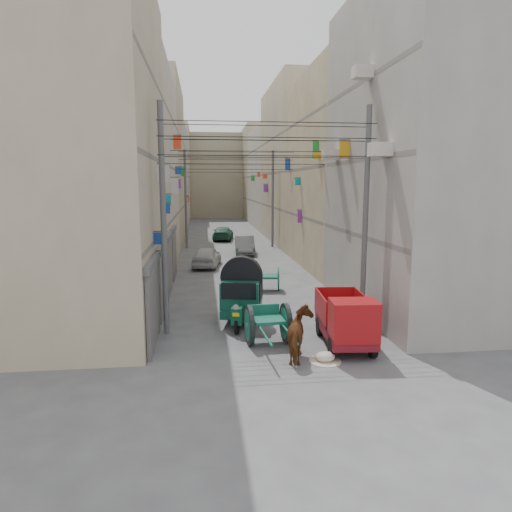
{
  "coord_description": "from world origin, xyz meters",
  "views": [
    {
      "loc": [
        -2.26,
        -9.93,
        5.26
      ],
      "look_at": [
        -0.33,
        6.5,
        2.64
      ],
      "focal_mm": 32.0,
      "sensor_mm": 36.0,
      "label": 1
    }
  ],
  "objects": [
    {
      "name": "tonga_cart",
      "position": [
        -0.17,
        4.49,
        0.7
      ],
      "size": [
        1.48,
        3.03,
        1.34
      ],
      "rotation": [
        0.0,
        0.0,
        0.07
      ],
      "color": "black",
      "rests_on": "ground"
    },
    {
      "name": "mini_truck",
      "position": [
        2.27,
        3.63,
        0.87
      ],
      "size": [
        1.67,
        3.31,
        1.81
      ],
      "rotation": [
        0.0,
        0.0,
        -0.08
      ],
      "color": "black",
      "rests_on": "ground"
    },
    {
      "name": "second_cart",
      "position": [
        0.78,
        12.1,
        0.65
      ],
      "size": [
        1.55,
        1.41,
        1.22
      ],
      "rotation": [
        0.0,
        0.0,
        -0.14
      ],
      "color": "#135441",
      "rests_on": "ground"
    },
    {
      "name": "feed_sack",
      "position": [
        1.32,
        2.75,
        0.15
      ],
      "size": [
        0.6,
        0.48,
        0.3
      ],
      "primitive_type": "ellipsoid",
      "color": "beige",
      "rests_on": "ground"
    },
    {
      "name": "distant_car_green",
      "position": [
        -0.35,
        33.21,
        0.63
      ],
      "size": [
        2.31,
        4.52,
        1.26
      ],
      "primitive_type": "imported",
      "rotation": [
        0.0,
        0.0,
        3.01
      ],
      "color": "#1B513B",
      "rests_on": "ground"
    },
    {
      "name": "overhead_cables",
      "position": [
        0.0,
        14.4,
        6.77
      ],
      "size": [
        7.4,
        22.52,
        1.12
      ],
      "color": "black",
      "rests_on": "ground"
    },
    {
      "name": "auto_rickshaw",
      "position": [
        -0.82,
        6.97,
        1.15
      ],
      "size": [
        1.98,
        2.88,
        1.96
      ],
      "rotation": [
        0.0,
        0.0,
        -0.21
      ],
      "color": "black",
      "rests_on": "ground"
    },
    {
      "name": "shutters_left",
      "position": [
        -3.92,
        10.38,
        1.49
      ],
      "size": [
        0.18,
        14.4,
        2.88
      ],
      "color": "#4F4F54",
      "rests_on": "ground"
    },
    {
      "name": "distant_car_grey",
      "position": [
        0.89,
        24.35,
        0.67
      ],
      "size": [
        1.63,
        4.12,
        1.34
      ],
      "primitive_type": "imported",
      "rotation": [
        0.0,
        0.0,
        -0.05
      ],
      "color": "#4E5351",
      "rests_on": "ground"
    },
    {
      "name": "distant_car_white",
      "position": [
        -2.03,
        19.07,
        0.66
      ],
      "size": [
        2.13,
        4.05,
        1.31
      ],
      "primitive_type": "imported",
      "rotation": [
        0.0,
        0.0,
        2.99
      ],
      "color": "#BABABA",
      "rests_on": "ground"
    },
    {
      "name": "building_row_left",
      "position": [
        -8.0,
        34.13,
        6.46
      ],
      "size": [
        8.0,
        62.0,
        14.0
      ],
      "color": "tan",
      "rests_on": "ground"
    },
    {
      "name": "utility_poles",
      "position": [
        0.0,
        17.0,
        4.0
      ],
      "size": [
        7.4,
        22.2,
        8.0
      ],
      "color": "#515153",
      "rests_on": "ground"
    },
    {
      "name": "building_row_right",
      "position": [
        8.0,
        34.13,
        6.46
      ],
      "size": [
        8.0,
        62.0,
        14.0
      ],
      "color": "#9A9590",
      "rests_on": "ground"
    },
    {
      "name": "signboards",
      "position": [
        -0.01,
        21.66,
        3.43
      ],
      "size": [
        8.22,
        40.52,
        5.67
      ],
      "color": "red",
      "rests_on": "ground"
    },
    {
      "name": "ac_units",
      "position": [
        3.65,
        7.67,
        7.43
      ],
      "size": [
        0.7,
        6.55,
        3.35
      ],
      "color": "beige",
      "rests_on": "ground"
    },
    {
      "name": "end_cap_building",
      "position": [
        0.0,
        66.0,
        6.5
      ],
      "size": [
        22.0,
        10.0,
        13.0
      ],
      "primitive_type": "cube",
      "color": "#9E977C",
      "rests_on": "ground"
    },
    {
      "name": "ground",
      "position": [
        0.0,
        0.0,
        0.0
      ],
      "size": [
        140.0,
        140.0,
        0.0
      ],
      "primitive_type": "plane",
      "color": "#4A4A4C",
      "rests_on": "ground"
    },
    {
      "name": "horse",
      "position": [
        0.62,
        3.0,
        0.77
      ],
      "size": [
        1.17,
        1.94,
        1.53
      ],
      "primitive_type": "imported",
      "rotation": [
        0.0,
        0.0,
        2.94
      ],
      "color": "#622D17",
      "rests_on": "ground"
    }
  ]
}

